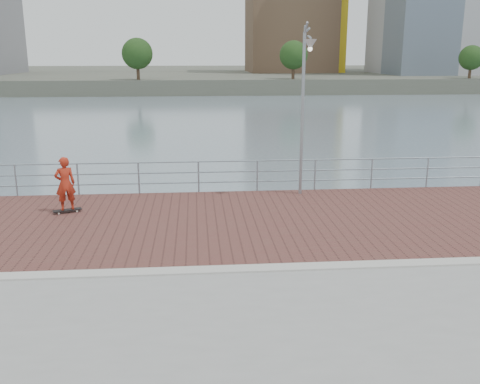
{
  "coord_description": "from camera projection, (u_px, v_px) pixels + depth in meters",
  "views": [
    {
      "loc": [
        -1.1,
        -11.13,
        4.75
      ],
      "look_at": [
        0.0,
        2.0,
        1.3
      ],
      "focal_mm": 40.0,
      "sensor_mm": 36.0,
      "label": 1
    }
  ],
  "objects": [
    {
      "name": "curb",
      "position": [
        247.0,
        269.0,
        12.02
      ],
      "size": [
        40.0,
        0.4,
        0.06
      ],
      "primitive_type": "cube",
      "color": "#B7B5AD",
      "rests_on": "seawall"
    },
    {
      "name": "far_shore",
      "position": [
        199.0,
        76.0,
        130.3
      ],
      "size": [
        320.0,
        95.0,
        2.5
      ],
      "primitive_type": "cube",
      "color": "#4C5142",
      "rests_on": "ground"
    },
    {
      "name": "water",
      "position": [
        247.0,
        349.0,
        12.53
      ],
      "size": [
        400.0,
        400.0,
        0.0
      ],
      "primitive_type": "plane",
      "color": "slate",
      "rests_on": "ground"
    },
    {
      "name": "shoreline_trees",
      "position": [
        285.0,
        54.0,
        86.23
      ],
      "size": [
        170.02,
        5.2,
        6.93
      ],
      "color": "#473323",
      "rests_on": "far_shore"
    },
    {
      "name": "brick_lane",
      "position": [
        235.0,
        221.0,
        15.49
      ],
      "size": [
        40.0,
        6.8,
        0.02
      ],
      "primitive_type": "cube",
      "color": "brown",
      "rests_on": "seawall"
    },
    {
      "name": "guardrail",
      "position": [
        228.0,
        173.0,
        18.6
      ],
      "size": [
        39.06,
        0.06,
        1.13
      ],
      "color": "#8C9EA8",
      "rests_on": "brick_lane"
    },
    {
      "name": "skateboarder",
      "position": [
        65.0,
        184.0,
        16.06
      ],
      "size": [
        0.7,
        0.59,
        1.64
      ],
      "primitive_type": "imported",
      "rotation": [
        0.0,
        0.0,
        3.52
      ],
      "color": "#B12A17",
      "rests_on": "skateboard"
    },
    {
      "name": "skateboard",
      "position": [
        67.0,
        210.0,
        16.27
      ],
      "size": [
        0.86,
        0.51,
        0.1
      ],
      "rotation": [
        0.0,
        0.0,
        0.38
      ],
      "color": "black",
      "rests_on": "brick_lane"
    },
    {
      "name": "street_lamp",
      "position": [
        306.0,
        81.0,
        17.13
      ],
      "size": [
        0.4,
        1.15,
        5.42
      ],
      "color": "gray",
      "rests_on": "brick_lane"
    }
  ]
}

